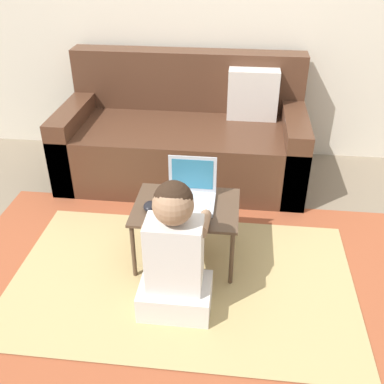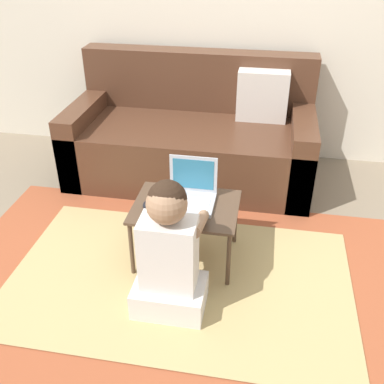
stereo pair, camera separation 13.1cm
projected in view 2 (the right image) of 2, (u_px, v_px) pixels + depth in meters
ground_plane at (195, 256)px, 2.63m from camera, size 16.00×16.00×0.00m
area_rug at (179, 280)px, 2.45m from camera, size 2.57×1.59×0.01m
couch at (193, 137)px, 3.35m from camera, size 1.74×0.86×0.86m
laptop_desk at (186, 212)px, 2.45m from camera, size 0.57×0.43×0.36m
laptop at (191, 196)px, 2.45m from camera, size 0.27×0.23×0.24m
computer_mouse at (149, 205)px, 2.40m from camera, size 0.07×0.09×0.04m
person_seated at (169, 254)px, 2.12m from camera, size 0.35×0.42×0.73m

